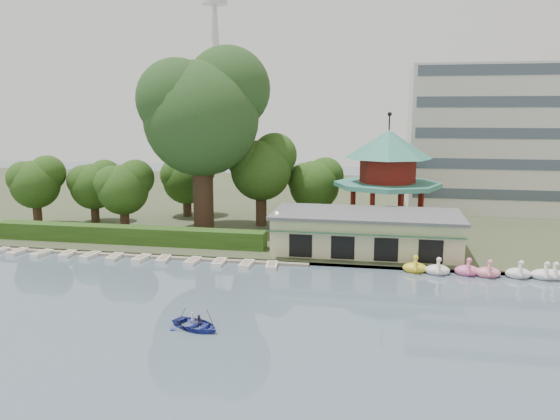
% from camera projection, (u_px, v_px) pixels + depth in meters
% --- Properties ---
extents(ground_plane, '(220.00, 220.00, 0.00)m').
position_uv_depth(ground_plane, '(198.00, 333.00, 35.54)').
color(ground_plane, slate).
rests_on(ground_plane, ground).
extents(shore, '(220.00, 70.00, 0.40)m').
position_uv_depth(shore, '(308.00, 202.00, 85.76)').
color(shore, '#424930').
rests_on(shore, ground).
extents(embankment, '(220.00, 0.60, 0.30)m').
position_uv_depth(embankment, '(258.00, 260.00, 52.23)').
color(embankment, gray).
rests_on(embankment, ground).
extents(dock, '(34.00, 1.60, 0.24)m').
position_uv_depth(dock, '(141.00, 255.00, 54.34)').
color(dock, gray).
rests_on(dock, ground).
extents(boathouse, '(18.60, 9.39, 3.90)m').
position_uv_depth(boathouse, '(366.00, 232.00, 54.51)').
color(boathouse, beige).
rests_on(boathouse, shore).
extents(pavilion, '(12.40, 12.40, 13.50)m').
position_uv_depth(pavilion, '(388.00, 170.00, 62.91)').
color(pavilion, beige).
rests_on(pavilion, shore).
extents(office_building, '(38.00, 18.00, 20.00)m').
position_uv_depth(office_building, '(540.00, 144.00, 75.14)').
color(office_building, silver).
rests_on(office_building, shore).
extents(broadcast_tower, '(8.00, 8.00, 96.00)m').
position_uv_depth(broadcast_tower, '(215.00, 47.00, 172.46)').
color(broadcast_tower, silver).
rests_on(broadcast_tower, ground).
extents(hedge, '(30.00, 2.00, 1.80)m').
position_uv_depth(hedge, '(127.00, 235.00, 57.87)').
color(hedge, '#2A4D18').
rests_on(hedge, shore).
extents(lamp_post, '(0.36, 0.36, 4.28)m').
position_uv_depth(lamp_post, '(277.00, 225.00, 53.02)').
color(lamp_post, black).
rests_on(lamp_post, shore).
extents(big_tree, '(14.38, 13.40, 21.26)m').
position_uv_depth(big_tree, '(203.00, 109.00, 61.83)').
color(big_tree, '#3A281C').
rests_on(big_tree, shore).
extents(small_trees, '(39.70, 16.23, 11.27)m').
position_uv_depth(small_trees, '(189.00, 178.00, 67.29)').
color(small_trees, '#3A281C').
rests_on(small_trees, shore).
extents(swan_boats, '(18.24, 2.13, 1.92)m').
position_uv_depth(swan_boats, '(512.00, 273.00, 47.34)').
color(swan_boats, yellow).
rests_on(swan_boats, ground).
extents(moored_rowboats, '(29.79, 2.72, 0.36)m').
position_uv_depth(moored_rowboats, '(128.00, 258.00, 53.09)').
color(moored_rowboats, white).
rests_on(moored_rowboats, ground).
extents(rowboat_with_passengers, '(5.99, 5.26, 2.01)m').
position_uv_depth(rowboat_with_passengers, '(196.00, 321.00, 36.14)').
color(rowboat_with_passengers, '#2A3698').
rests_on(rowboat_with_passengers, ground).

